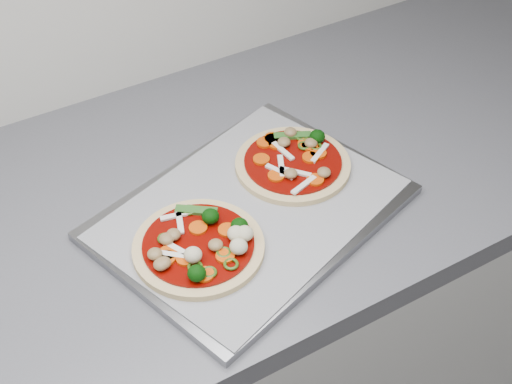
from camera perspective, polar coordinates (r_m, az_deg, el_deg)
countertop at (r=1.05m, az=-8.50°, el=-2.20°), size 3.60×0.60×0.04m
baking_tray at (r=1.01m, az=-0.40°, el=-1.62°), size 0.48×0.41×0.01m
parchment at (r=1.00m, az=-0.41°, el=-1.31°), size 0.46×0.40×0.00m
pizza_left at (r=0.94m, az=-4.43°, el=-4.28°), size 0.22×0.22×0.03m
pizza_right at (r=1.07m, az=3.05°, el=2.48°), size 0.23×0.23×0.03m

